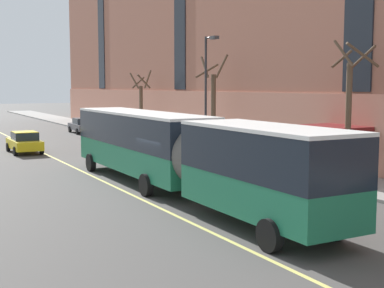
{
  "coord_description": "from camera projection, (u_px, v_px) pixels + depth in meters",
  "views": [
    {
      "loc": [
        -10.3,
        -21.0,
        4.82
      ],
      "look_at": [
        2.9,
        3.37,
        1.8
      ],
      "focal_mm": 50.0,
      "sensor_mm": 36.0,
      "label": 1
    }
  ],
  "objects": [
    {
      "name": "ground_plane",
      "position": [
        171.0,
        195.0,
        23.76
      ],
      "size": [
        260.0,
        260.0,
        0.0
      ],
      "primitive_type": "plane",
      "color": "#4C4947"
    },
    {
      "name": "street_tree_far_uptown",
      "position": [
        213.0,
        105.0,
        38.02
      ],
      "size": [
        1.89,
        1.72,
        6.86
      ],
      "color": "brown",
      "rests_on": "sidewalk"
    },
    {
      "name": "lane_centerline",
      "position": [
        115.0,
        187.0,
        25.65
      ],
      "size": [
        0.16,
        140.0,
        0.01
      ],
      "primitive_type": "cube",
      "color": "#E0D66B",
      "rests_on": "ground"
    },
    {
      "name": "street_lamp",
      "position": [
        207.0,
        85.0,
        35.16
      ],
      "size": [
        0.36,
        1.48,
        7.89
      ],
      "color": "#2D2D30",
      "rests_on": "sidewalk"
    },
    {
      "name": "street_tree_mid_block",
      "position": [
        349.0,
        109.0,
        26.45
      ],
      "size": [
        2.03,
        1.92,
        6.92
      ],
      "color": "brown",
      "rests_on": "sidewalk"
    },
    {
      "name": "sidewalk",
      "position": [
        288.0,
        169.0,
        30.62
      ],
      "size": [
        4.27,
        160.0,
        0.15
      ],
      "primitive_type": "cube",
      "color": "gray",
      "rests_on": "ground"
    },
    {
      "name": "fire_hydrant",
      "position": [
        179.0,
        145.0,
        38.96
      ],
      "size": [
        0.42,
        0.24,
        0.72
      ],
      "color": "red",
      "rests_on": "sidewalk"
    },
    {
      "name": "parked_car_darkgray_1",
      "position": [
        82.0,
        126.0,
        54.59
      ],
      "size": [
        2.08,
        4.8,
        1.56
      ],
      "color": "#4C4C51",
      "rests_on": "ground"
    },
    {
      "name": "parked_car_silver_3",
      "position": [
        198.0,
        152.0,
        32.98
      ],
      "size": [
        2.02,
        4.5,
        1.56
      ],
      "color": "#B7B7BC",
      "rests_on": "ground"
    },
    {
      "name": "street_tree_far_downtown",
      "position": [
        141.0,
        104.0,
        49.45
      ],
      "size": [
        1.64,
        1.61,
        6.09
      ],
      "color": "brown",
      "rests_on": "sidewalk"
    },
    {
      "name": "taxi_cab",
      "position": [
        24.0,
        142.0,
        38.5
      ],
      "size": [
        2.04,
        4.47,
        1.56
      ],
      "color": "yellow",
      "rests_on": "ground"
    },
    {
      "name": "city_bus",
      "position": [
        176.0,
        149.0,
        23.43
      ],
      "size": [
        2.87,
        20.42,
        3.52
      ],
      "color": "#1E704C",
      "rests_on": "ground"
    }
  ]
}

